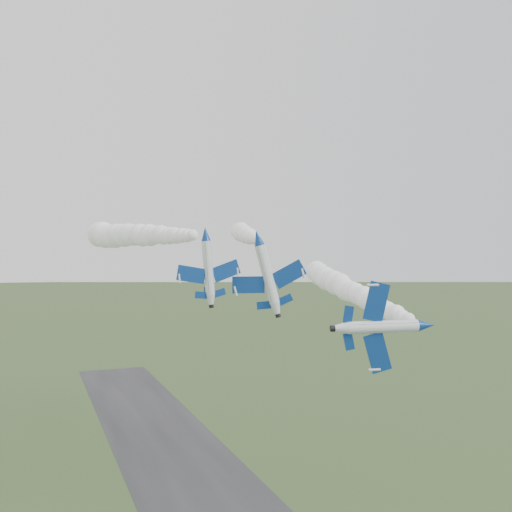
{
  "coord_description": "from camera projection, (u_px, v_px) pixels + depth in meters",
  "views": [
    {
      "loc": [
        -28.58,
        -60.92,
        42.14
      ],
      "look_at": [
        2.86,
        18.57,
        42.44
      ],
      "focal_mm": 40.0,
      "sensor_mm": 36.0,
      "label": 1
    }
  ],
  "objects": [
    {
      "name": "runway",
      "position": [
        215.0,
        510.0,
        94.91
      ],
      "size": [
        24.0,
        260.0,
        0.04
      ],
      "primitive_type": "cube",
      "color": "#2A2A2C",
      "rests_on": "ground"
    },
    {
      "name": "jet_lead",
      "position": [
        427.0,
        325.0,
        64.64
      ],
      "size": [
        5.64,
        12.04,
        10.08
      ],
      "rotation": [
        0.0,
        1.55,
        -0.26
      ],
      "color": "white"
    },
    {
      "name": "smoke_trail_jet_lead",
      "position": [
        349.0,
        290.0,
        99.05
      ],
      "size": [
        20.75,
        62.06,
        4.72
      ],
      "primitive_type": null,
      "rotation": [
        0.0,
        0.0,
        -0.26
      ],
      "color": "white"
    },
    {
      "name": "jet_pair_left",
      "position": [
        206.0,
        234.0,
        85.13
      ],
      "size": [
        10.23,
        12.21,
        3.05
      ],
      "rotation": [
        0.0,
        -0.09,
        0.11
      ],
      "color": "white"
    },
    {
      "name": "smoke_trail_jet_pair_left",
      "position": [
        136.0,
        235.0,
        114.52
      ],
      "size": [
        12.41,
        62.75,
        5.79
      ],
      "primitive_type": null,
      "rotation": [
        0.0,
        0.0,
        0.11
      ],
      "color": "white"
    },
    {
      "name": "jet_pair_right",
      "position": [
        258.0,
        238.0,
        89.92
      ],
      "size": [
        11.68,
        13.99,
        4.31
      ],
      "rotation": [
        0.0,
        -0.26,
        -0.31
      ],
      "color": "white"
    },
    {
      "name": "smoke_trail_jet_pair_right",
      "position": [
        246.0,
        234.0,
        124.29
      ],
      "size": [
        22.7,
        59.31,
        4.53
      ],
      "primitive_type": null,
      "rotation": [
        0.0,
        0.0,
        -0.31
      ],
      "color": "white"
    }
  ]
}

